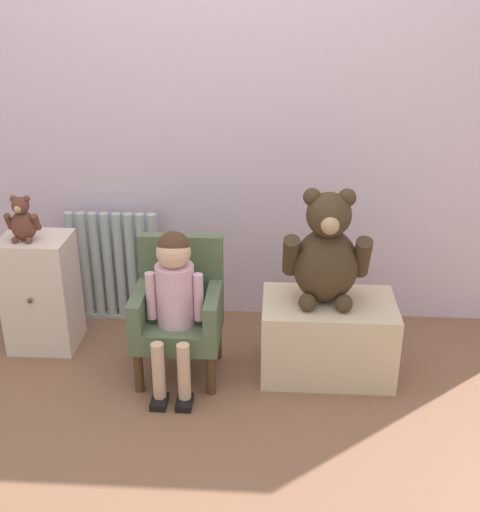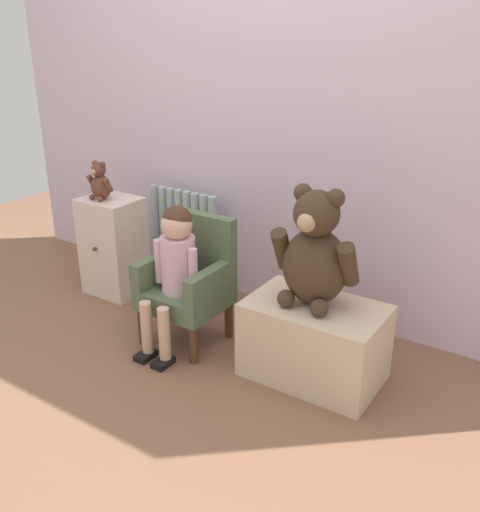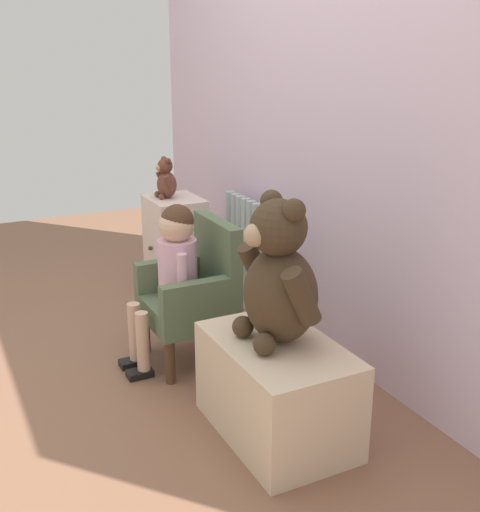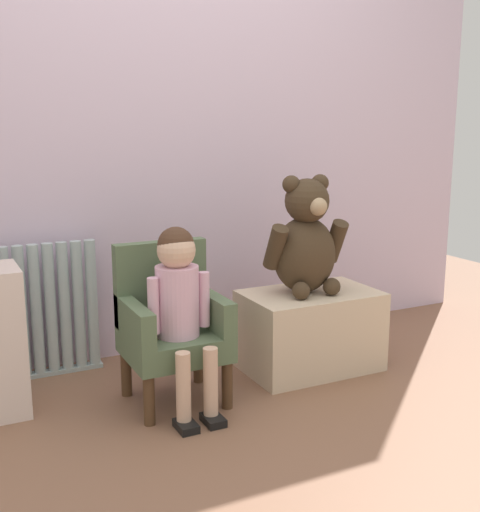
{
  "view_description": "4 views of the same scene",
  "coord_description": "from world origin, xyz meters",
  "px_view_note": "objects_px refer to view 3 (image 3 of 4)",
  "views": [
    {
      "loc": [
        0.29,
        -2.05,
        1.72
      ],
      "look_at": [
        0.13,
        0.56,
        0.58
      ],
      "focal_mm": 45.0,
      "sensor_mm": 36.0,
      "label": 1
    },
    {
      "loc": [
        1.49,
        -1.49,
        1.52
      ],
      "look_at": [
        0.16,
        0.52,
        0.52
      ],
      "focal_mm": 40.0,
      "sensor_mm": 36.0,
      "label": 2
    },
    {
      "loc": [
        2.31,
        -0.49,
        1.36
      ],
      "look_at": [
        0.2,
        0.58,
        0.58
      ],
      "focal_mm": 45.0,
      "sensor_mm": 36.0,
      "label": 3
    },
    {
      "loc": [
        -1.0,
        -1.82,
        1.12
      ],
      "look_at": [
        0.18,
        0.55,
        0.57
      ],
      "focal_mm": 45.0,
      "sensor_mm": 36.0,
      "label": 4
    }
  ],
  "objects_px": {
    "small_dresser": "(176,250)",
    "large_teddy_bear": "(279,279)",
    "radiator": "(248,255)",
    "low_bench": "(277,389)",
    "small_teddy_bear": "(166,180)",
    "child_armchair": "(196,292)",
    "child_figure": "(172,263)"
  },
  "relations": [
    {
      "from": "large_teddy_bear",
      "to": "small_teddy_bear",
      "type": "xyz_separation_m",
      "value": [
        -1.4,
        0.11,
        0.08
      ]
    },
    {
      "from": "child_figure",
      "to": "small_teddy_bear",
      "type": "relative_size",
      "value": 3.33
    },
    {
      "from": "radiator",
      "to": "low_bench",
      "type": "height_order",
      "value": "radiator"
    },
    {
      "from": "low_bench",
      "to": "small_teddy_bear",
      "type": "height_order",
      "value": "small_teddy_bear"
    },
    {
      "from": "low_bench",
      "to": "large_teddy_bear",
      "type": "distance_m",
      "value": 0.42
    },
    {
      "from": "low_bench",
      "to": "small_teddy_bear",
      "type": "xyz_separation_m",
      "value": [
        -1.43,
        0.12,
        0.5
      ]
    },
    {
      "from": "small_dresser",
      "to": "small_teddy_bear",
      "type": "bearing_deg",
      "value": -130.44
    },
    {
      "from": "child_armchair",
      "to": "low_bench",
      "type": "bearing_deg",
      "value": 2.14
    },
    {
      "from": "large_teddy_bear",
      "to": "small_teddy_bear",
      "type": "relative_size",
      "value": 2.42
    },
    {
      "from": "child_armchair",
      "to": "child_figure",
      "type": "height_order",
      "value": "child_figure"
    },
    {
      "from": "small_dresser",
      "to": "low_bench",
      "type": "height_order",
      "value": "small_dresser"
    },
    {
      "from": "low_bench",
      "to": "large_teddy_bear",
      "type": "relative_size",
      "value": 1.14
    },
    {
      "from": "large_teddy_bear",
      "to": "child_armchair",
      "type": "bearing_deg",
      "value": -176.52
    },
    {
      "from": "child_figure",
      "to": "low_bench",
      "type": "distance_m",
      "value": 0.76
    },
    {
      "from": "child_figure",
      "to": "low_bench",
      "type": "xyz_separation_m",
      "value": [
        0.69,
        0.13,
        -0.29
      ]
    },
    {
      "from": "small_dresser",
      "to": "child_figure",
      "type": "distance_m",
      "value": 0.79
    },
    {
      "from": "child_figure",
      "to": "large_teddy_bear",
      "type": "bearing_deg",
      "value": 12.38
    },
    {
      "from": "small_teddy_bear",
      "to": "radiator",
      "type": "bearing_deg",
      "value": 45.86
    },
    {
      "from": "child_figure",
      "to": "radiator",
      "type": "bearing_deg",
      "value": 125.66
    },
    {
      "from": "small_teddy_bear",
      "to": "large_teddy_bear",
      "type": "bearing_deg",
      "value": -4.48
    },
    {
      "from": "child_armchair",
      "to": "small_teddy_bear",
      "type": "bearing_deg",
      "value": 168.55
    },
    {
      "from": "radiator",
      "to": "child_figure",
      "type": "bearing_deg",
      "value": -54.34
    },
    {
      "from": "low_bench",
      "to": "radiator",
      "type": "bearing_deg",
      "value": 157.65
    },
    {
      "from": "radiator",
      "to": "large_teddy_bear",
      "type": "relative_size",
      "value": 1.14
    },
    {
      "from": "small_dresser",
      "to": "low_bench",
      "type": "relative_size",
      "value": 0.96
    },
    {
      "from": "small_dresser",
      "to": "large_teddy_bear",
      "type": "xyz_separation_m",
      "value": [
        1.37,
        -0.14,
        0.31
      ]
    },
    {
      "from": "radiator",
      "to": "small_teddy_bear",
      "type": "xyz_separation_m",
      "value": [
        -0.32,
        -0.33,
        0.38
      ]
    },
    {
      "from": "radiator",
      "to": "small_teddy_bear",
      "type": "distance_m",
      "value": 0.6
    },
    {
      "from": "child_figure",
      "to": "large_teddy_bear",
      "type": "xyz_separation_m",
      "value": [
        0.66,
        0.15,
        0.12
      ]
    },
    {
      "from": "radiator",
      "to": "child_armchair",
      "type": "xyz_separation_m",
      "value": [
        0.42,
        -0.48,
        0.02
      ]
    },
    {
      "from": "small_dresser",
      "to": "low_bench",
      "type": "xyz_separation_m",
      "value": [
        1.4,
        -0.16,
        -0.11
      ]
    },
    {
      "from": "radiator",
      "to": "large_teddy_bear",
      "type": "bearing_deg",
      "value": -22.16
    }
  ]
}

